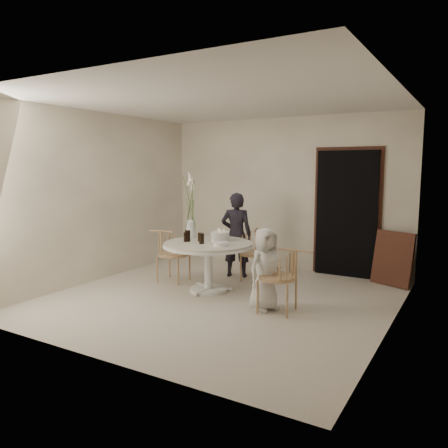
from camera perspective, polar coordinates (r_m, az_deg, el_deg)
The scene contains 18 objects.
ground at distance 6.20m, azimuth -0.53°, elevation -9.72°, with size 4.50×4.50×0.00m, color beige.
room_shell at distance 5.92m, azimuth -0.54°, elevation 5.42°, with size 4.50×4.50×4.50m.
doorway at distance 7.55m, azimuth 15.70°, elevation 1.26°, with size 1.00×0.10×2.10m, color black.
door_trim at distance 7.58m, azimuth 15.79°, elevation 1.74°, with size 1.12×0.03×2.22m, color #53301C.
table at distance 6.43m, azimuth -2.07°, elevation -3.42°, with size 1.33×1.33×0.73m.
picture_frame at distance 7.25m, azimuth 21.17°, elevation -4.24°, with size 0.64×0.04×0.85m, color #53301C.
chair_far at distance 7.21m, azimuth 4.02°, elevation -3.00°, with size 0.55×0.57×0.81m.
chair_right at distance 5.53m, azimuth 8.16°, elevation -6.14°, with size 0.52×0.49×0.83m.
chair_left at distance 7.08m, azimuth -7.44°, elevation -3.16°, with size 0.53×0.49×0.82m.
girl at distance 7.27m, azimuth 1.63°, elevation -1.42°, with size 0.52×0.34×1.41m, color black.
boy at distance 5.63m, azimuth 5.42°, elevation -5.89°, with size 0.52×0.34×1.07m, color silver.
birthday_cake at distance 6.53m, azimuth -0.52°, elevation -1.63°, with size 0.28×0.28×0.19m.
cola_tumbler_a at distance 6.50m, azimuth -4.77°, elevation -1.55°, with size 0.08×0.08×0.17m, color black.
cola_tumbler_b at distance 6.30m, azimuth -2.94°, elevation -1.89°, with size 0.07×0.07×0.15m, color black.
cola_tumbler_c at distance 6.49m, azimuth -5.01°, elevation -1.70°, with size 0.07×0.07×0.14m, color black.
cola_tumbler_d at distance 6.50m, azimuth -3.18°, elevation -1.70°, with size 0.06×0.06×0.13m, color black.
plate_stack at distance 6.13m, azimuth -0.45°, elevation -2.63°, with size 0.22×0.22×0.05m, color white.
flower_vase at distance 6.84m, azimuth -4.36°, elevation 1.32°, with size 0.15×0.15×1.05m.
Camera 1 is at (3.04, -5.08, 1.84)m, focal length 35.00 mm.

